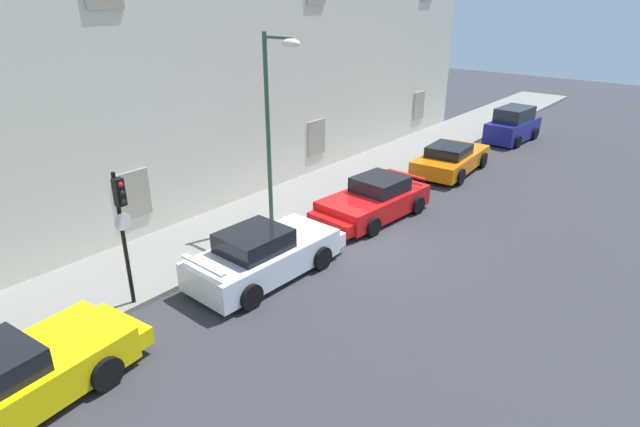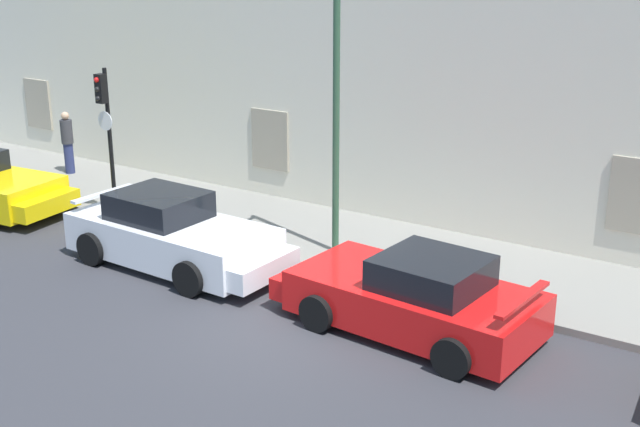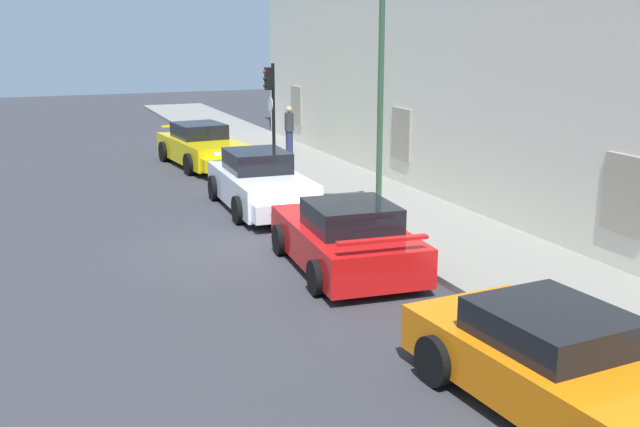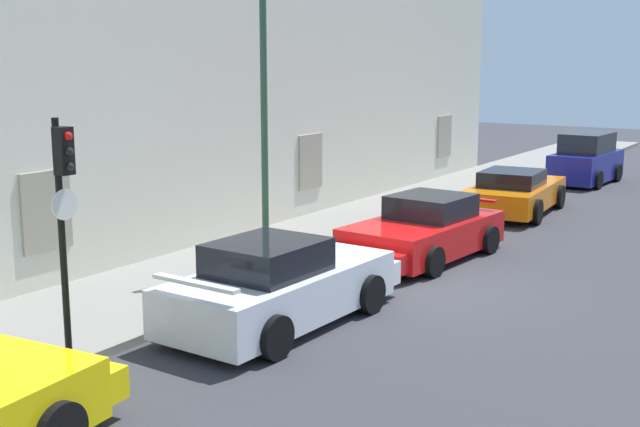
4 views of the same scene
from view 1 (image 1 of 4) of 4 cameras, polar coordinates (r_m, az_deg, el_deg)
name	(u,v)px [view 1 (image 1 of 4)]	position (r m, az deg, el deg)	size (l,w,h in m)	color
ground_plane	(363,243)	(16.66, 4.70, -3.20)	(80.00, 80.00, 0.00)	#333338
sidewalk	(275,211)	(18.88, -5.00, 0.29)	(60.00, 3.41, 0.14)	gray
building_facade	(195,14)	(20.09, -13.49, 20.46)	(33.17, 4.18, 13.25)	beige
sportscar_red_lead	(14,380)	(11.78, -30.46, -15.44)	(5.14, 2.47, 1.42)	yellow
sportscar_yellow_flank	(268,254)	(14.62, -5.74, -4.39)	(4.83, 2.21, 1.48)	white
sportscar_white_middle	(371,202)	(18.31, 5.65, 1.31)	(4.65, 2.44, 1.39)	red
sportscar_tail_end	(452,158)	(23.91, 14.28, 5.90)	(5.04, 2.45, 1.27)	orange
hatchback_parked	(513,126)	(29.83, 20.36, 8.99)	(3.78, 1.94, 1.80)	navy
traffic_light	(122,217)	(13.05, -20.87, -0.39)	(0.44, 0.36, 3.45)	black
street_lamp	(276,100)	(16.21, -4.81, 12.30)	(0.44, 1.42, 6.16)	#2D5138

